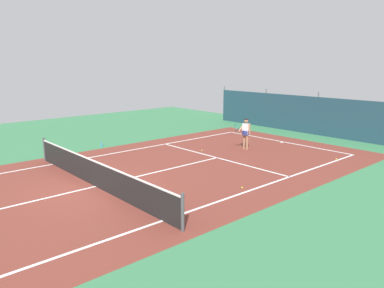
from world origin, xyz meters
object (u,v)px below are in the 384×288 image
at_px(tennis_net, 95,173).
at_px(water_bottle, 102,145).
at_px(tennis_player, 246,131).
at_px(tennis_ball_near_player, 242,188).
at_px(tennis_ball_midcourt, 336,159).
at_px(tennis_ball_by_sideline, 202,150).

bearing_deg(tennis_net, water_bottle, 150.00).
distance_m(tennis_player, water_bottle, 7.83).
bearing_deg(tennis_ball_near_player, tennis_ball_midcourt, 87.91).
distance_m(tennis_ball_by_sideline, water_bottle, 5.54).
relative_size(tennis_player, water_bottle, 6.83).
distance_m(tennis_player, tennis_ball_near_player, 6.44).
bearing_deg(tennis_net, tennis_ball_midcourt, 69.02).
height_order(tennis_net, tennis_player, tennis_player).
xyz_separation_m(tennis_ball_near_player, water_bottle, (-9.63, -0.52, 0.09)).
xyz_separation_m(tennis_net, tennis_ball_midcourt, (3.99, 10.42, -0.48)).
height_order(tennis_player, tennis_ball_by_sideline, tennis_player).
height_order(tennis_ball_near_player, tennis_ball_by_sideline, same).
relative_size(tennis_net, tennis_player, 6.17).
height_order(tennis_net, tennis_ball_midcourt, tennis_net).
height_order(tennis_player, tennis_ball_midcourt, tennis_player).
relative_size(tennis_net, tennis_ball_near_player, 153.33).
bearing_deg(tennis_ball_by_sideline, tennis_ball_midcourt, 32.75).
distance_m(tennis_ball_midcourt, water_bottle, 12.11).
relative_size(tennis_ball_midcourt, tennis_ball_by_sideline, 1.00).
relative_size(tennis_ball_midcourt, water_bottle, 0.28).
bearing_deg(tennis_net, tennis_ball_by_sideline, 102.73).
xyz_separation_m(tennis_ball_near_player, tennis_ball_midcourt, (0.24, 6.50, 0.00)).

